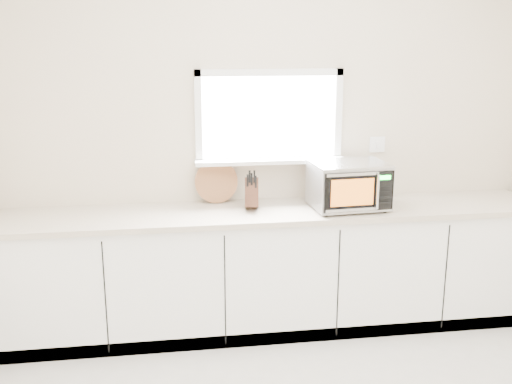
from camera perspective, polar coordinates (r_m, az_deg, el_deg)
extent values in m
cube|color=beige|center=(4.52, 1.21, 4.68)|extent=(4.00, 0.02, 2.70)
cube|color=white|center=(4.47, 1.25, 7.17)|extent=(1.00, 0.02, 0.60)
cube|color=white|center=(4.46, 1.37, 2.99)|extent=(1.12, 0.16, 0.03)
cube|color=white|center=(4.43, 1.31, 11.32)|extent=(1.10, 0.04, 0.05)
cube|color=white|center=(4.51, 1.26, 3.05)|extent=(1.10, 0.04, 0.05)
cube|color=white|center=(4.40, -5.52, 6.99)|extent=(0.05, 0.04, 0.70)
cube|color=white|center=(4.58, 7.83, 7.21)|extent=(0.05, 0.04, 0.70)
cube|color=white|center=(4.73, 11.46, 4.46)|extent=(0.12, 0.01, 0.12)
cube|color=white|center=(4.48, 1.79, -7.52)|extent=(3.92, 0.60, 0.88)
cube|color=beige|center=(4.32, 1.87, -1.90)|extent=(3.92, 0.64, 0.04)
cylinder|color=black|center=(4.17, 6.67, -2.18)|extent=(0.03, 0.03, 0.02)
cylinder|color=black|center=(4.46, 5.35, -1.07)|extent=(0.03, 0.03, 0.02)
cylinder|color=black|center=(4.33, 12.17, -1.79)|extent=(0.03, 0.03, 0.02)
cylinder|color=black|center=(4.61, 10.56, -0.74)|extent=(0.03, 0.03, 0.02)
cube|color=#ACAEB3|center=(4.35, 8.79, 0.66)|extent=(0.55, 0.43, 0.31)
cube|color=black|center=(4.16, 9.81, 0.01)|extent=(0.50, 0.05, 0.28)
cube|color=orange|center=(4.14, 9.17, -0.04)|extent=(0.31, 0.03, 0.19)
cylinder|color=silver|center=(4.19, 11.53, 0.02)|extent=(0.02, 0.02, 0.24)
cube|color=black|center=(4.23, 12.06, 0.13)|extent=(0.13, 0.02, 0.27)
cube|color=#19FF33|center=(4.20, 12.16, 1.36)|extent=(0.09, 0.01, 0.03)
cube|color=silver|center=(4.31, 8.87, 2.74)|extent=(0.55, 0.43, 0.01)
cube|color=#492C1A|center=(4.29, -0.42, -0.04)|extent=(0.12, 0.22, 0.24)
cube|color=black|center=(4.22, -0.81, 1.10)|extent=(0.02, 0.04, 0.09)
cube|color=black|center=(4.22, -0.42, 1.23)|extent=(0.02, 0.04, 0.09)
cube|color=black|center=(4.22, -0.03, 0.98)|extent=(0.02, 0.04, 0.09)
cube|color=black|center=(4.21, -0.62, 1.49)|extent=(0.02, 0.04, 0.09)
cube|color=black|center=(4.21, -0.16, 1.49)|extent=(0.02, 0.04, 0.09)
cylinder|color=#906037|center=(4.46, -3.80, 0.99)|extent=(0.32, 0.08, 0.32)
cylinder|color=#ACAEB3|center=(4.61, 9.36, 0.28)|extent=(0.14, 0.14, 0.17)
cylinder|color=black|center=(4.59, 9.41, 1.52)|extent=(0.13, 0.13, 0.04)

